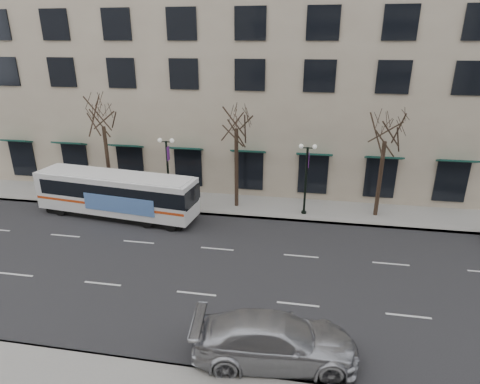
% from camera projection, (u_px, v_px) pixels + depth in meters
% --- Properties ---
extents(ground, '(160.00, 160.00, 0.00)m').
position_uv_depth(ground, '(208.00, 269.00, 21.97)').
color(ground, black).
rests_on(ground, ground).
extents(sidewalk_far, '(80.00, 4.00, 0.15)m').
position_uv_depth(sidewalk_far, '(304.00, 210.00, 29.42)').
color(sidewalk_far, gray).
rests_on(sidewalk_far, ground).
extents(building_hotel, '(40.00, 20.00, 24.00)m').
position_uv_depth(building_hotel, '(239.00, 37.00, 37.32)').
color(building_hotel, tan).
rests_on(building_hotel, ground).
extents(tree_far_left, '(3.60, 3.60, 8.34)m').
position_uv_depth(tree_far_left, '(102.00, 114.00, 29.28)').
color(tree_far_left, black).
rests_on(tree_far_left, ground).
extents(tree_far_mid, '(3.60, 3.60, 8.55)m').
position_uv_depth(tree_far_mid, '(236.00, 115.00, 27.60)').
color(tree_far_mid, black).
rests_on(tree_far_mid, ground).
extents(tree_far_right, '(3.60, 3.60, 8.06)m').
position_uv_depth(tree_far_right, '(387.00, 127.00, 26.16)').
color(tree_far_right, black).
rests_on(tree_far_right, ground).
extents(lamp_post_left, '(1.22, 0.45, 5.21)m').
position_uv_depth(lamp_post_left, '(168.00, 169.00, 29.26)').
color(lamp_post_left, black).
rests_on(lamp_post_left, ground).
extents(lamp_post_right, '(1.22, 0.45, 5.21)m').
position_uv_depth(lamp_post_right, '(306.00, 176.00, 27.66)').
color(lamp_post_right, black).
rests_on(lamp_post_right, ground).
extents(city_bus, '(11.77, 3.89, 3.13)m').
position_uv_depth(city_bus, '(117.00, 194.00, 27.95)').
color(city_bus, white).
rests_on(city_bus, ground).
extents(silver_car, '(6.66, 3.30, 1.86)m').
position_uv_depth(silver_car, '(275.00, 340.00, 15.48)').
color(silver_car, '#ADAEB5').
rests_on(silver_car, ground).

